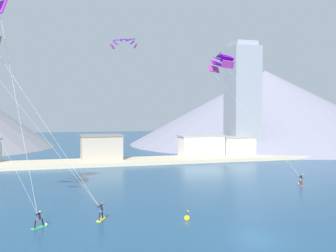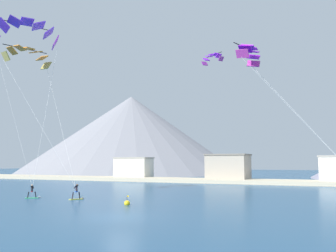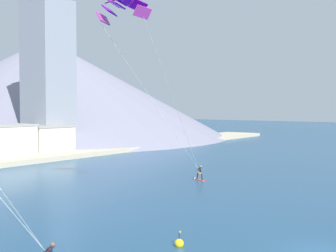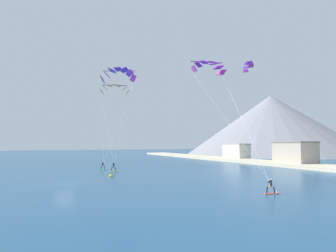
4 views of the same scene
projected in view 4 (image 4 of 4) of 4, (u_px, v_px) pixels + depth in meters
name	position (u px, v px, depth m)	size (l,w,h in m)	color
ground_plane	(65.00, 183.00, 35.19)	(400.00, 400.00, 0.00)	navy
kitesurfer_near_lead	(115.00, 169.00, 49.63)	(1.14, 1.73, 1.79)	yellow
kitesurfer_near_trail	(104.00, 167.00, 54.13)	(1.59, 1.43, 1.63)	#33B266
kitesurfer_mid_center	(273.00, 189.00, 27.46)	(0.92, 1.78, 1.69)	#E54C33
parafoil_kite_near_lead	(115.00, 89.00, 61.42)	(12.03, 6.68, 17.86)	#AB9744
parafoil_kite_near_trail	(118.00, 74.00, 63.65)	(9.73, 8.68, 22.46)	purple
parafoil_kite_mid_center	(209.00, 67.00, 39.61)	(13.16, 5.81, 16.62)	#C235A0
parafoil_kite_distant_high_outer	(248.00, 65.00, 56.47)	(4.52, 2.99, 1.69)	#842C8F
race_marker_buoy	(111.00, 176.00, 41.58)	(0.56, 0.56, 1.02)	yellow
shoreline_strip	(315.00, 167.00, 56.59)	(180.00, 10.00, 0.70)	beige
shore_building_harbour_front	(236.00, 152.00, 86.45)	(8.85, 4.92, 5.34)	silver
shore_building_quay_east	(295.00, 153.00, 63.93)	(8.60, 6.80, 5.84)	#A89E8E
mountain_peak_west_ridge	(271.00, 125.00, 131.65)	(84.36, 84.36, 29.72)	gray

